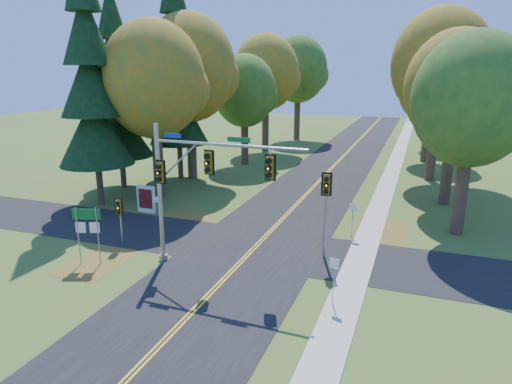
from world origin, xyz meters
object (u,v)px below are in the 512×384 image
(traffic_mast, at_px, (192,178))
(info_kiosk, at_px, (146,199))
(route_sign_cluster, at_px, (87,224))
(east_signal_pole, at_px, (326,194))

(traffic_mast, xyz_separation_m, info_kiosk, (-7.88, 7.28, -3.92))
(traffic_mast, bearing_deg, route_sign_cluster, -161.63)
(east_signal_pole, bearing_deg, route_sign_cluster, -163.80)
(info_kiosk, bearing_deg, route_sign_cluster, -76.33)
(route_sign_cluster, distance_m, info_kiosk, 9.37)
(traffic_mast, distance_m, route_sign_cluster, 6.41)
(route_sign_cluster, bearing_deg, info_kiosk, 85.08)
(traffic_mast, distance_m, east_signal_pole, 7.29)
(east_signal_pole, height_order, route_sign_cluster, east_signal_pole)
(info_kiosk, bearing_deg, traffic_mast, -43.37)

